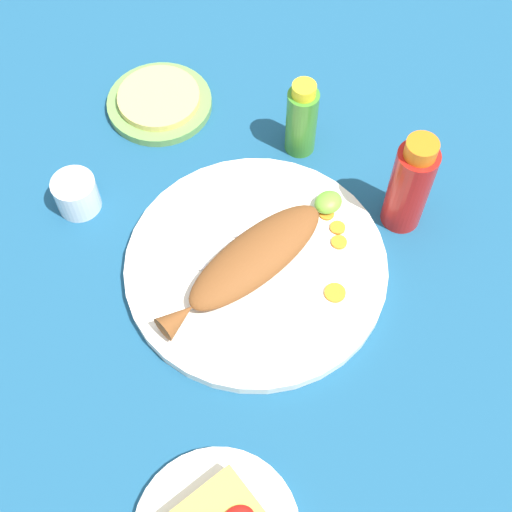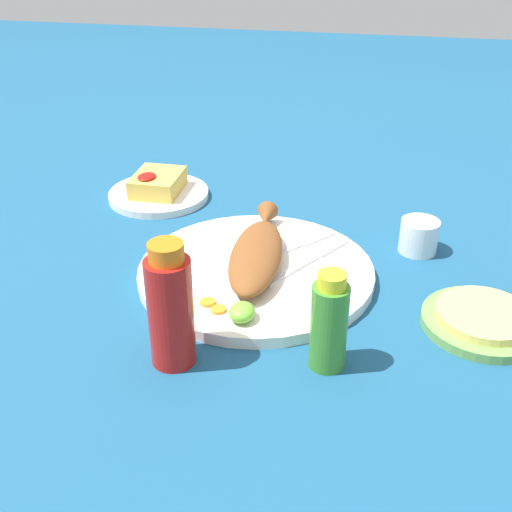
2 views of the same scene
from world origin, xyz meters
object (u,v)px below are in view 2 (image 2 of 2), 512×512
fried_fish (257,252)px  hot_sauce_bottle_red (170,308)px  salt_cup (419,238)px  side_plate_fries (159,195)px  fork_near (297,246)px  main_plate (256,272)px  hot_sauce_bottle_green (329,323)px  tortilla_plate (483,323)px  fork_far (313,258)px

fried_fish → hot_sauce_bottle_red: 0.24m
salt_cup → side_plate_fries: bearing=-103.3°
fork_near → hot_sauce_bottle_red: 0.32m
main_plate → hot_sauce_bottle_green: (0.19, 0.13, 0.05)m
hot_sauce_bottle_red → main_plate: bearing=164.1°
fried_fish → salt_cup: size_ratio=4.41×
fork_near → side_plate_fries: bearing=99.8°
hot_sauce_bottle_green → side_plate_fries: (-0.44, -0.38, -0.06)m
tortilla_plate → fork_far: bearing=-113.9°
hot_sauce_bottle_green → tortilla_plate: size_ratio=0.80×
hot_sauce_bottle_red → side_plate_fries: bearing=-158.8°
main_plate → fork_far: (-0.04, 0.08, 0.01)m
hot_sauce_bottle_green → fork_near: bearing=-164.0°
fork_near → fork_far: same height
fork_near → hot_sauce_bottle_green: bearing=-123.7°
fried_fish → tortilla_plate: 0.34m
hot_sauce_bottle_red → salt_cup: size_ratio=2.68×
tortilla_plate → side_plate_fries: bearing=-118.9°
fork_far → hot_sauce_bottle_red: bearing=-176.8°
fried_fish → fork_near: 0.09m
fried_fish → fork_far: size_ratio=1.71×
fork_near → fork_far: 0.05m
fork_near → salt_cup: salt_cup is taller
salt_cup → hot_sauce_bottle_red: bearing=-41.1°
fork_far → hot_sauce_bottle_green: 0.24m
fried_fish → tortilla_plate: (0.08, 0.33, -0.03)m
hot_sauce_bottle_red → salt_cup: 0.48m
fork_near → tortilla_plate: 0.32m
main_plate → hot_sauce_bottle_red: 0.24m
fork_far → hot_sauce_bottle_green: size_ratio=1.22×
hot_sauce_bottle_red → fork_far: bearing=151.0°
main_plate → salt_cup: (-0.14, 0.25, 0.02)m
fried_fish → hot_sauce_bottle_red: bearing=-19.0°
tortilla_plate → hot_sauce_bottle_red: bearing=-68.8°
hot_sauce_bottle_green → tortilla_plate: hot_sauce_bottle_green is taller
fork_far → side_plate_fries: (-0.21, -0.33, -0.01)m
fried_fish → fork_far: bearing=107.3°
fork_far → side_plate_fries: size_ratio=0.84×
fork_near → tortilla_plate: fork_near is taller
fork_far → hot_sauce_bottle_green: bearing=-136.7°
fork_near → tortilla_plate: (0.14, 0.28, -0.01)m
main_plate → side_plate_fries: size_ratio=1.88×
fried_fish → tortilla_plate: size_ratio=1.67×
hot_sauce_bottle_red → salt_cup: (-0.36, 0.31, -0.06)m
main_plate → hot_sauce_bottle_red: hot_sauce_bottle_red is taller
main_plate → hot_sauce_bottle_green: size_ratio=2.72×
fried_fish → fork_far: (-0.03, 0.08, -0.02)m
salt_cup → side_plate_fries: 0.51m
side_plate_fries → hot_sauce_bottle_green: bearing=40.3°
fork_near → side_plate_fries: (-0.18, -0.30, -0.01)m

